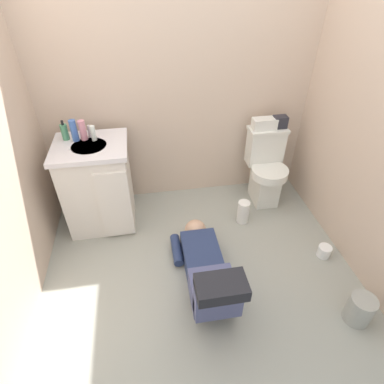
{
  "coord_description": "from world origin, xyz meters",
  "views": [
    {
      "loc": [
        -0.33,
        -1.69,
        2.06
      ],
      "look_at": [
        0.01,
        0.36,
        0.45
      ],
      "focal_mm": 29.33,
      "sensor_mm": 36.0,
      "label": 1
    }
  ],
  "objects_px": {
    "tissue_box": "(264,124)",
    "soap_dispenser": "(65,132)",
    "person_plumber": "(207,270)",
    "toilet_paper_roll": "(324,251)",
    "toiletry_bag": "(280,122)",
    "bottle_blue": "(74,131)",
    "vanity_cabinet": "(98,185)",
    "faucet": "(89,131)",
    "bottle_pink": "(83,130)",
    "trash_can": "(360,309)",
    "toilet": "(266,168)",
    "bottle_white": "(93,133)",
    "paper_towel_roll": "(243,212)"
  },
  "relations": [
    {
      "from": "trash_can",
      "to": "paper_towel_roll",
      "type": "xyz_separation_m",
      "value": [
        -0.5,
        1.1,
        0.0
      ]
    },
    {
      "from": "toiletry_bag",
      "to": "bottle_blue",
      "type": "distance_m",
      "value": 1.81
    },
    {
      "from": "vanity_cabinet",
      "to": "tissue_box",
      "type": "height_order",
      "value": "tissue_box"
    },
    {
      "from": "tissue_box",
      "to": "bottle_blue",
      "type": "bearing_deg",
      "value": -176.92
    },
    {
      "from": "bottle_blue",
      "to": "bottle_white",
      "type": "relative_size",
      "value": 1.41
    },
    {
      "from": "faucet",
      "to": "person_plumber",
      "type": "relative_size",
      "value": 0.09
    },
    {
      "from": "tissue_box",
      "to": "soap_dispenser",
      "type": "relative_size",
      "value": 1.33
    },
    {
      "from": "person_plumber",
      "to": "toilet_paper_roll",
      "type": "distance_m",
      "value": 1.06
    },
    {
      "from": "vanity_cabinet",
      "to": "trash_can",
      "type": "height_order",
      "value": "vanity_cabinet"
    },
    {
      "from": "bottle_white",
      "to": "paper_towel_roll",
      "type": "relative_size",
      "value": 0.55
    },
    {
      "from": "bottle_pink",
      "to": "bottle_white",
      "type": "xyz_separation_m",
      "value": [
        0.08,
        -0.03,
        -0.02
      ]
    },
    {
      "from": "bottle_blue",
      "to": "bottle_white",
      "type": "bearing_deg",
      "value": -6.72
    },
    {
      "from": "bottle_blue",
      "to": "toilet_paper_roll",
      "type": "height_order",
      "value": "bottle_blue"
    },
    {
      "from": "person_plumber",
      "to": "toiletry_bag",
      "type": "relative_size",
      "value": 8.59
    },
    {
      "from": "tissue_box",
      "to": "soap_dispenser",
      "type": "xyz_separation_m",
      "value": [
        -1.74,
        -0.05,
        0.09
      ]
    },
    {
      "from": "soap_dispenser",
      "to": "paper_towel_roll",
      "type": "height_order",
      "value": "soap_dispenser"
    },
    {
      "from": "bottle_blue",
      "to": "trash_can",
      "type": "relative_size",
      "value": 0.8
    },
    {
      "from": "toilet",
      "to": "bottle_white",
      "type": "relative_size",
      "value": 5.95
    },
    {
      "from": "vanity_cabinet",
      "to": "soap_dispenser",
      "type": "height_order",
      "value": "soap_dispenser"
    },
    {
      "from": "bottle_white",
      "to": "bottle_blue",
      "type": "bearing_deg",
      "value": 173.28
    },
    {
      "from": "bottle_blue",
      "to": "person_plumber",
      "type": "bearing_deg",
      "value": -46.99
    },
    {
      "from": "soap_dispenser",
      "to": "bottle_white",
      "type": "relative_size",
      "value": 1.32
    },
    {
      "from": "bottle_pink",
      "to": "trash_can",
      "type": "xyz_separation_m",
      "value": [
        1.83,
        -1.43,
        -0.79
      ]
    },
    {
      "from": "person_plumber",
      "to": "toiletry_bag",
      "type": "distance_m",
      "value": 1.52
    },
    {
      "from": "person_plumber",
      "to": "toilet_paper_roll",
      "type": "xyz_separation_m",
      "value": [
        1.04,
        0.13,
        -0.13
      ]
    },
    {
      "from": "trash_can",
      "to": "paper_towel_roll",
      "type": "height_order",
      "value": "paper_towel_roll"
    },
    {
      "from": "paper_towel_roll",
      "to": "bottle_blue",
      "type": "bearing_deg",
      "value": 167.06
    },
    {
      "from": "trash_can",
      "to": "bottle_blue",
      "type": "bearing_deg",
      "value": 143.08
    },
    {
      "from": "soap_dispenser",
      "to": "toilet_paper_roll",
      "type": "distance_m",
      "value": 2.37
    },
    {
      "from": "person_plumber",
      "to": "bottle_blue",
      "type": "relative_size",
      "value": 5.98
    },
    {
      "from": "bottle_blue",
      "to": "bottle_pink",
      "type": "distance_m",
      "value": 0.07
    },
    {
      "from": "toilet",
      "to": "bottle_white",
      "type": "xyz_separation_m",
      "value": [
        -1.55,
        -0.02,
        0.52
      ]
    },
    {
      "from": "toiletry_bag",
      "to": "bottle_white",
      "type": "distance_m",
      "value": 1.66
    },
    {
      "from": "tissue_box",
      "to": "bottle_blue",
      "type": "distance_m",
      "value": 1.66
    },
    {
      "from": "trash_can",
      "to": "toilet",
      "type": "bearing_deg",
      "value": 97.83
    },
    {
      "from": "person_plumber",
      "to": "toilet",
      "type": "bearing_deg",
      "value": 51.15
    },
    {
      "from": "tissue_box",
      "to": "vanity_cabinet",
      "type": "bearing_deg",
      "value": -173.33
    },
    {
      "from": "bottle_blue",
      "to": "vanity_cabinet",
      "type": "bearing_deg",
      "value": -39.54
    },
    {
      "from": "faucet",
      "to": "soap_dispenser",
      "type": "distance_m",
      "value": 0.19
    },
    {
      "from": "bottle_white",
      "to": "trash_can",
      "type": "height_order",
      "value": "bottle_white"
    },
    {
      "from": "vanity_cabinet",
      "to": "faucet",
      "type": "bearing_deg",
      "value": 91.31
    },
    {
      "from": "toilet",
      "to": "tissue_box",
      "type": "bearing_deg",
      "value": 116.43
    },
    {
      "from": "vanity_cabinet",
      "to": "bottle_blue",
      "type": "height_order",
      "value": "bottle_blue"
    },
    {
      "from": "tissue_box",
      "to": "toilet_paper_roll",
      "type": "relative_size",
      "value": 2.0
    },
    {
      "from": "tissue_box",
      "to": "trash_can",
      "type": "height_order",
      "value": "tissue_box"
    },
    {
      "from": "bottle_blue",
      "to": "trash_can",
      "type": "xyz_separation_m",
      "value": [
        1.89,
        -1.42,
        -0.8
      ]
    },
    {
      "from": "bottle_white",
      "to": "paper_towel_roll",
      "type": "height_order",
      "value": "bottle_white"
    },
    {
      "from": "bottle_pink",
      "to": "trash_can",
      "type": "bearing_deg",
      "value": -38.09
    },
    {
      "from": "toilet",
      "to": "toiletry_bag",
      "type": "relative_size",
      "value": 6.05
    },
    {
      "from": "paper_towel_roll",
      "to": "trash_can",
      "type": "bearing_deg",
      "value": -65.78
    }
  ]
}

